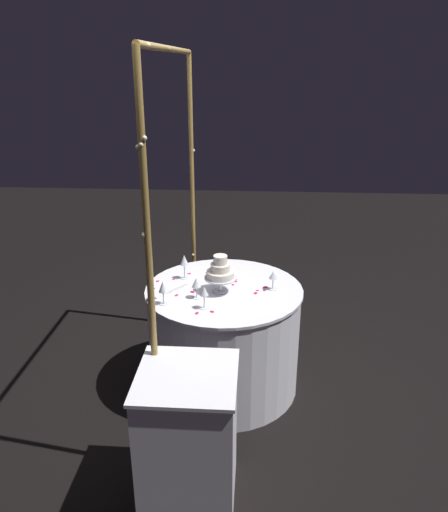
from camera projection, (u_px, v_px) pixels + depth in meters
ground_plane at (224, 383)px, 3.71m from camera, size 12.00×12.00×0.00m
decorative_arch at (175, 191)px, 3.19m from camera, size 1.76×0.06×2.36m
main_table at (224, 338)px, 3.57m from camera, size 1.10×1.10×0.79m
side_table at (189, 437)px, 2.62m from camera, size 0.51×0.51×0.80m
tiered_cake at (220, 272)px, 3.32m from camera, size 0.22×0.22×0.27m
wine_glass_0 at (163, 288)px, 3.16m from camera, size 0.06×0.06×0.16m
wine_glass_1 at (184, 261)px, 3.53m from camera, size 0.06×0.06×0.18m
wine_glass_2 at (204, 292)px, 3.10m from camera, size 0.06×0.06×0.16m
wine_glass_3 at (223, 259)px, 3.58m from camera, size 0.06×0.06×0.17m
wine_glass_4 at (273, 276)px, 3.38m from camera, size 0.06×0.06×0.14m
wine_glass_5 at (196, 283)px, 3.25m from camera, size 0.06×0.06×0.14m
cake_knife at (170, 292)px, 3.36m from camera, size 0.25×0.20×0.01m
rose_petal_0 at (189, 274)px, 3.66m from camera, size 0.02×0.03×0.00m
rose_petal_1 at (158, 281)px, 3.53m from camera, size 0.04×0.03×0.00m
rose_petal_2 at (233, 285)px, 3.48m from camera, size 0.03×0.02×0.00m
rose_petal_3 at (197, 313)px, 3.08m from camera, size 0.04×0.03×0.00m
rose_petal_4 at (153, 288)px, 3.42m from camera, size 0.03×0.04×0.00m
rose_petal_5 at (255, 293)px, 3.35m from camera, size 0.04×0.04×0.00m
rose_petal_6 at (174, 279)px, 3.56m from camera, size 0.02×0.03×0.00m
rose_petal_7 at (212, 312)px, 3.10m from camera, size 0.04×0.04×0.00m
rose_petal_8 at (265, 287)px, 3.44m from camera, size 0.04×0.05×0.00m
rose_petal_9 at (217, 280)px, 3.54m from camera, size 0.04×0.04×0.00m
rose_petal_10 at (177, 295)px, 3.32m from camera, size 0.04×0.03×0.00m
rose_petal_11 at (235, 280)px, 3.56m from camera, size 0.03×0.04×0.00m
rose_petal_12 at (193, 292)px, 3.37m from camera, size 0.05×0.04×0.00m
rose_petal_13 at (257, 290)px, 3.39m from camera, size 0.02×0.03×0.00m
rose_petal_14 at (264, 290)px, 3.39m from camera, size 0.03×0.03×0.00m
rose_petal_15 at (230, 283)px, 3.51m from camera, size 0.05×0.05×0.00m
rose_petal_16 at (220, 272)px, 3.68m from camera, size 0.03×0.04×0.00m
rose_petal_17 at (235, 281)px, 3.53m from camera, size 0.04×0.05×0.00m
rose_petal_18 at (208, 273)px, 3.68m from camera, size 0.02×0.03×0.00m
rose_petal_19 at (225, 270)px, 3.72m from camera, size 0.04×0.03×0.00m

